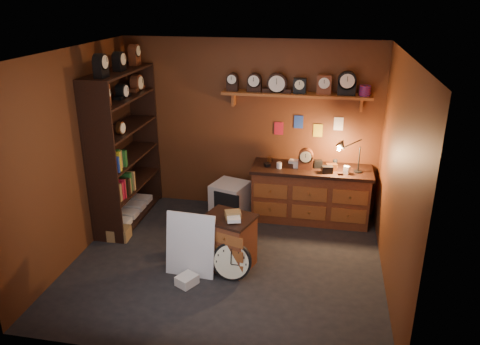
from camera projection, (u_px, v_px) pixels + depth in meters
name	position (u px, v px, depth m)	size (l,w,h in m)	color
floor	(227.00, 262.00, 6.18)	(4.00, 4.00, 0.00)	black
room_shell	(231.00, 135.00, 5.64)	(4.02, 3.62, 2.71)	#5D2E16
shelving_unit	(122.00, 142.00, 6.93)	(0.47, 1.60, 2.58)	black
workbench	(311.00, 191.00, 7.18)	(1.81, 0.66, 1.36)	brown
low_cabinet	(229.00, 240.00, 5.95)	(0.75, 0.69, 0.79)	brown
big_round_clock	(232.00, 261.00, 5.74)	(0.49, 0.16, 0.49)	black
white_panel	(191.00, 273.00, 5.94)	(0.63, 0.03, 0.83)	silver
mini_fridge	(230.00, 199.00, 7.40)	(0.63, 0.65, 0.53)	silver
floor_box_a	(119.00, 233.00, 6.72)	(0.29, 0.25, 0.18)	olive
floor_box_b	(187.00, 280.00, 5.68)	(0.20, 0.24, 0.12)	white
floor_box_c	(180.00, 248.00, 6.35)	(0.21, 0.18, 0.16)	olive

